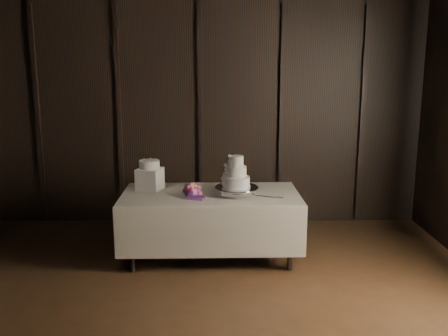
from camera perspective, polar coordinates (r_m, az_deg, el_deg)
room at (r=3.37m, az=-5.05°, el=-0.02°), size 6.08×7.08×3.08m
display_table at (r=5.70m, az=-1.52°, el=-6.25°), size 2.01×1.07×0.76m
cake_stand at (r=5.52m, az=1.44°, el=-2.63°), size 0.56×0.56×0.09m
wedding_cake at (r=5.46m, az=1.19°, el=-0.81°), size 0.33×0.29×0.35m
bouquet at (r=5.47m, az=-3.73°, el=-2.62°), size 0.39×0.45×0.19m
box_pedestal at (r=5.79m, az=-8.47°, el=-1.26°), size 0.32×0.32×0.25m
small_cake at (r=5.75m, az=-8.52°, el=0.40°), size 0.25×0.25×0.09m
cake_knife at (r=5.46m, az=4.49°, el=-3.25°), size 0.35×0.17×0.01m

